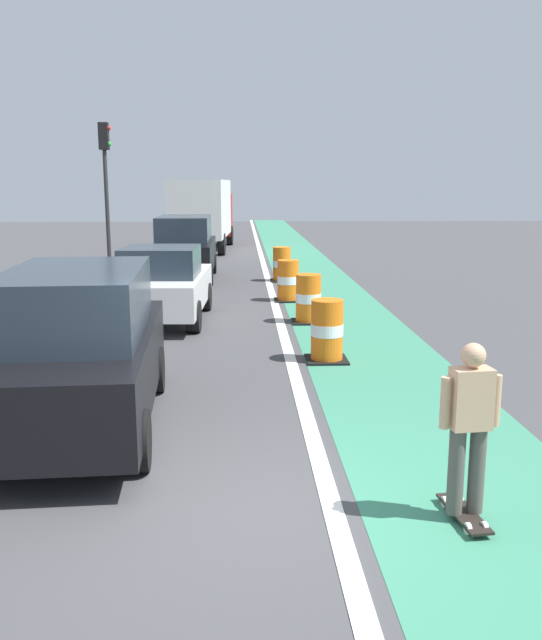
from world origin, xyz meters
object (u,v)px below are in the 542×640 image
at_px(traffic_barrel_front, 327,331).
at_px(traffic_barrel_mid, 308,299).
at_px(parked_suv_nearest, 79,349).
at_px(parked_sedan_second, 163,285).
at_px(skateboarder_on_lane, 469,427).
at_px(traffic_light_corner, 106,171).
at_px(parked_suv_third, 185,247).
at_px(delivery_truck_down_block, 203,210).
at_px(traffic_barrel_far, 282,265).
at_px(traffic_barrel_back, 288,281).

distance_m(traffic_barrel_front, traffic_barrel_mid, 3.34).
xyz_separation_m(traffic_barrel_front, traffic_barrel_mid, (0.00, 3.34, 0.00)).
bearing_deg(parked_suv_nearest, parked_sedan_second, 87.68).
distance_m(parked_suv_nearest, parked_sedan_second, 6.81).
relative_size(skateboarder_on_lane, traffic_light_corner, 0.33).
relative_size(traffic_barrel_front, traffic_light_corner, 0.21).
relative_size(parked_suv_third, delivery_truck_down_block, 0.60).
xyz_separation_m(parked_sedan_second, traffic_barrel_far, (3.06, 6.25, -0.30)).
bearing_deg(traffic_light_corner, delivery_truck_down_block, 69.84).
bearing_deg(parked_suv_nearest, traffic_light_corner, 99.42).
bearing_deg(traffic_barrel_mid, traffic_light_corner, 123.93).
relative_size(parked_sedan_second, delivery_truck_down_block, 0.54).
height_order(parked_suv_third, traffic_light_corner, traffic_light_corner).
height_order(parked_suv_nearest, traffic_barrel_far, parked_suv_nearest).
bearing_deg(traffic_barrel_front, traffic_barrel_far, 91.16).
bearing_deg(traffic_barrel_mid, parked_suv_nearest, -118.66).
bearing_deg(delivery_truck_down_block, traffic_barrel_far, -73.60).
height_order(traffic_barrel_back, traffic_barrel_far, same).
height_order(traffic_barrel_mid, delivery_truck_down_block, delivery_truck_down_block).
height_order(parked_sedan_second, traffic_barrel_mid, parked_sedan_second).
xyz_separation_m(parked_suv_third, traffic_barrel_front, (3.33, -10.54, -0.50)).
xyz_separation_m(delivery_truck_down_block, traffic_light_corner, (-2.87, -7.83, 1.65)).
height_order(parked_suv_third, traffic_barrel_far, parked_suv_third).
height_order(parked_suv_third, traffic_barrel_back, parked_suv_third).
bearing_deg(parked_sedan_second, traffic_barrel_back, 40.20).
xyz_separation_m(traffic_barrel_far, delivery_truck_down_block, (-3.05, 10.36, 1.31)).
relative_size(delivery_truck_down_block, traffic_light_corner, 1.51).
bearing_deg(traffic_barrel_mid, skateboarder_on_lane, -86.51).
distance_m(parked_suv_third, traffic_barrel_far, 3.23).
bearing_deg(traffic_light_corner, traffic_barrel_far, -23.17).
bearing_deg(delivery_truck_down_block, parked_suv_nearest, -90.71).
xyz_separation_m(traffic_barrel_front, traffic_barrel_back, (-0.25, 6.20, 0.00)).
distance_m(parked_sedan_second, traffic_barrel_far, 6.97).
xyz_separation_m(parked_sedan_second, traffic_barrel_mid, (3.26, -0.32, -0.30)).
xyz_separation_m(parked_suv_nearest, traffic_barrel_far, (3.34, 13.05, -0.50)).
distance_m(traffic_barrel_front, traffic_light_corner, 14.18).
bearing_deg(traffic_barrel_far, parked_sedan_second, -116.09).
relative_size(parked_suv_nearest, traffic_barrel_mid, 4.31).
height_order(traffic_barrel_back, traffic_light_corner, traffic_light_corner).
bearing_deg(skateboarder_on_lane, traffic_barrel_far, 92.77).
relative_size(parked_sedan_second, traffic_barrel_back, 3.83).
relative_size(skateboarder_on_lane, delivery_truck_down_block, 0.22).
bearing_deg(traffic_barrel_mid, parked_sedan_second, 174.44).
height_order(skateboarder_on_lane, traffic_barrel_back, skateboarder_on_lane).
bearing_deg(parked_suv_third, parked_sedan_second, -89.47).
bearing_deg(parked_suv_third, skateboarder_on_lane, -76.60).
height_order(traffic_barrel_far, traffic_light_corner, traffic_light_corner).
height_order(parked_suv_nearest, traffic_light_corner, traffic_light_corner).
bearing_deg(parked_suv_nearest, delivery_truck_down_block, 89.29).
xyz_separation_m(parked_suv_third, traffic_barrel_far, (3.12, -0.63, -0.50)).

